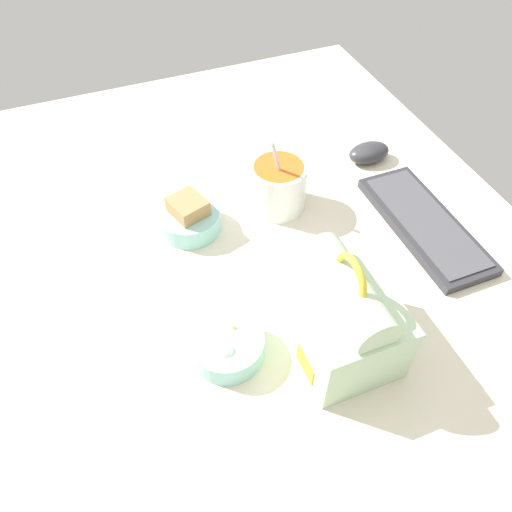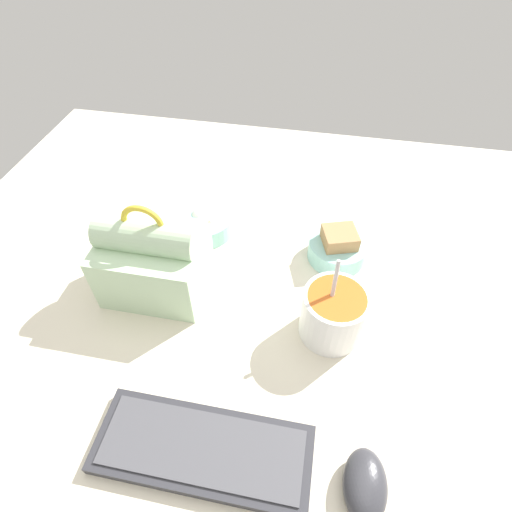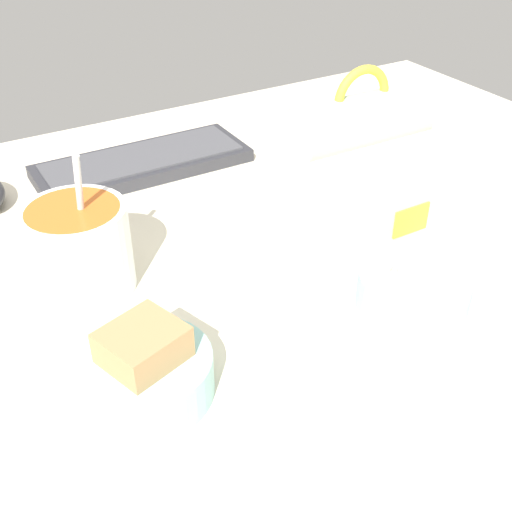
% 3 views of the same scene
% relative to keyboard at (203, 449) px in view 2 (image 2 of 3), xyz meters
% --- Properties ---
extents(desk_surface, '(1.40, 1.10, 0.02)m').
position_rel_keyboard_xyz_m(desk_surface, '(-0.02, -0.35, -0.02)').
color(desk_surface, beige).
rests_on(desk_surface, ground).
extents(keyboard, '(0.30, 0.12, 0.02)m').
position_rel_keyboard_xyz_m(keyboard, '(0.00, 0.00, 0.00)').
color(keyboard, '#2D2D33').
rests_on(keyboard, desk_surface).
extents(lunch_bag, '(0.18, 0.14, 0.20)m').
position_rel_keyboard_xyz_m(lunch_bag, '(0.17, -0.27, 0.06)').
color(lunch_bag, '#B7D6AD').
rests_on(lunch_bag, desk_surface).
extents(soup_cup, '(0.11, 0.11, 0.16)m').
position_rel_keyboard_xyz_m(soup_cup, '(-0.16, -0.24, 0.04)').
color(soup_cup, white).
rests_on(soup_cup, desk_surface).
extents(bento_bowl_sandwich, '(0.12, 0.12, 0.07)m').
position_rel_keyboard_xyz_m(bento_bowl_sandwich, '(-0.16, -0.42, 0.02)').
color(bento_bowl_sandwich, '#93D1CC').
rests_on(bento_bowl_sandwich, desk_surface).
extents(bento_bowl_snacks, '(0.12, 0.12, 0.05)m').
position_rel_keyboard_xyz_m(bento_bowl_snacks, '(0.12, -0.44, 0.01)').
color(bento_bowl_snacks, '#93D1CC').
rests_on(bento_bowl_snacks, desk_surface).
extents(computer_mouse, '(0.06, 0.09, 0.04)m').
position_rel_keyboard_xyz_m(computer_mouse, '(-0.22, 0.01, 0.01)').
color(computer_mouse, '#333338').
rests_on(computer_mouse, desk_surface).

